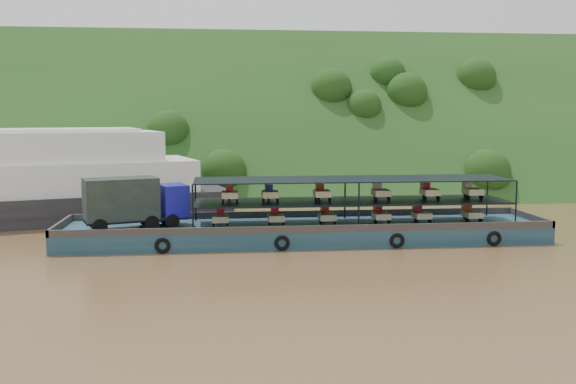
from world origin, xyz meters
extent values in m
plane|color=brown|center=(0.00, 0.00, 0.00)|extent=(160.00, 160.00, 0.00)
cube|color=#173C16|center=(0.00, 36.00, 0.00)|extent=(140.00, 39.60, 39.60)
cube|color=#143349|center=(-1.13, -0.30, 0.60)|extent=(35.00, 7.00, 1.20)
cube|color=#592D19|center=(-1.13, 3.10, 1.45)|extent=(35.00, 0.20, 0.50)
cube|color=#592D19|center=(-1.13, -3.70, 1.45)|extent=(35.00, 0.20, 0.50)
cube|color=#592D19|center=(16.27, -0.30, 1.45)|extent=(0.20, 7.00, 0.50)
cube|color=#592D19|center=(-18.53, -0.30, 1.45)|extent=(0.20, 7.00, 0.50)
torus|color=black|center=(-11.13, -3.85, 0.55)|extent=(1.06, 0.26, 1.06)
torus|color=black|center=(-3.13, -3.85, 0.55)|extent=(1.06, 0.26, 1.06)
torus|color=black|center=(4.87, -3.85, 0.55)|extent=(1.06, 0.26, 1.06)
torus|color=black|center=(11.87, -3.85, 0.55)|extent=(1.06, 0.26, 1.06)
cylinder|color=black|center=(-15.40, -2.56, 1.72)|extent=(1.10, 0.67, 1.03)
cylinder|color=black|center=(-16.09, -0.50, 1.72)|extent=(1.10, 0.67, 1.03)
cylinder|color=black|center=(-12.06, -1.44, 1.72)|extent=(1.10, 0.67, 1.03)
cylinder|color=black|center=(-12.75, 0.62, 1.72)|extent=(1.10, 0.67, 1.03)
cylinder|color=black|center=(-10.69, -0.97, 1.72)|extent=(1.10, 0.67, 1.03)
cylinder|color=black|center=(-11.38, 1.08, 1.72)|extent=(1.10, 0.67, 1.03)
cube|color=black|center=(-13.19, -0.67, 1.87)|extent=(7.40, 4.40, 0.21)
cube|color=#151592|center=(-10.64, 0.19, 3.06)|extent=(2.46, 2.91, 2.28)
cube|color=black|center=(-9.81, 0.47, 3.48)|extent=(0.72, 1.98, 0.93)
cube|color=black|center=(-14.17, -1.00, 3.37)|extent=(5.50, 3.94, 2.90)
cube|color=black|center=(2.37, -0.30, 2.86)|extent=(23.00, 5.00, 0.12)
cube|color=black|center=(2.37, -0.30, 4.50)|extent=(23.00, 5.00, 0.08)
cylinder|color=black|center=(-9.13, -2.80, 2.85)|extent=(0.12, 0.12, 3.30)
cylinder|color=black|center=(-9.13, 2.20, 2.85)|extent=(0.12, 0.12, 3.30)
cylinder|color=black|center=(2.37, -2.80, 2.85)|extent=(0.12, 0.12, 3.30)
cylinder|color=black|center=(2.37, 2.20, 2.85)|extent=(0.12, 0.12, 3.30)
cylinder|color=black|center=(13.87, -2.80, 2.85)|extent=(0.12, 0.12, 3.30)
cylinder|color=black|center=(13.87, 2.20, 2.85)|extent=(0.12, 0.12, 3.30)
cylinder|color=black|center=(-7.28, 0.75, 1.46)|extent=(0.12, 0.52, 0.52)
cylinder|color=black|center=(-7.78, -1.05, 1.46)|extent=(0.14, 0.52, 0.52)
cylinder|color=black|center=(-6.78, -1.05, 1.46)|extent=(0.14, 0.52, 0.52)
cube|color=#BFB487|center=(-7.28, -0.70, 1.80)|extent=(1.15, 1.50, 0.44)
cube|color=red|center=(-7.28, 0.45, 1.98)|extent=(0.55, 0.80, 0.80)
cube|color=red|center=(-7.28, 0.25, 2.48)|extent=(0.50, 0.10, 0.10)
cylinder|color=black|center=(-3.26, 0.75, 1.46)|extent=(0.12, 0.52, 0.52)
cylinder|color=black|center=(-3.76, -1.05, 1.46)|extent=(0.14, 0.52, 0.52)
cylinder|color=black|center=(-2.76, -1.05, 1.46)|extent=(0.14, 0.52, 0.52)
cube|color=beige|center=(-3.26, -0.70, 1.80)|extent=(1.15, 1.50, 0.44)
cube|color=red|center=(-3.26, 0.45, 1.98)|extent=(0.55, 0.80, 0.80)
cube|color=red|center=(-3.26, 0.25, 2.48)|extent=(0.50, 0.10, 0.10)
cylinder|color=black|center=(0.47, 0.75, 1.46)|extent=(0.12, 0.52, 0.52)
cylinder|color=black|center=(-0.03, -1.05, 1.46)|extent=(0.14, 0.52, 0.52)
cylinder|color=black|center=(0.97, -1.05, 1.46)|extent=(0.14, 0.52, 0.52)
cube|color=#BBB784|center=(0.47, -0.70, 1.80)|extent=(1.15, 1.50, 0.44)
cube|color=#AB170B|center=(0.47, 0.45, 1.98)|extent=(0.55, 0.80, 0.80)
cube|color=#AB170B|center=(0.47, 0.25, 2.48)|extent=(0.50, 0.10, 0.10)
cylinder|color=black|center=(4.52, 0.75, 1.46)|extent=(0.12, 0.52, 0.52)
cylinder|color=black|center=(4.02, -1.05, 1.46)|extent=(0.14, 0.52, 0.52)
cylinder|color=black|center=(5.02, -1.05, 1.46)|extent=(0.14, 0.52, 0.52)
cube|color=beige|center=(4.52, -0.70, 1.80)|extent=(1.15, 1.50, 0.44)
cube|color=red|center=(4.52, 0.45, 1.98)|extent=(0.55, 0.80, 0.80)
cube|color=red|center=(4.52, 0.25, 2.48)|extent=(0.50, 0.10, 0.10)
cylinder|color=black|center=(7.59, 0.75, 1.46)|extent=(0.12, 0.52, 0.52)
cylinder|color=black|center=(7.09, -1.05, 1.46)|extent=(0.14, 0.52, 0.52)
cylinder|color=black|center=(8.09, -1.05, 1.46)|extent=(0.14, 0.52, 0.52)
cube|color=beige|center=(7.59, -0.70, 1.80)|extent=(1.15, 1.50, 0.44)
cube|color=red|center=(7.59, 0.45, 1.98)|extent=(0.55, 0.80, 0.80)
cube|color=red|center=(7.59, 0.25, 2.48)|extent=(0.50, 0.10, 0.10)
cylinder|color=black|center=(11.49, 0.75, 1.46)|extent=(0.12, 0.52, 0.52)
cylinder|color=black|center=(10.99, -1.05, 1.46)|extent=(0.14, 0.52, 0.52)
cylinder|color=black|center=(11.99, -1.05, 1.46)|extent=(0.14, 0.52, 0.52)
cube|color=beige|center=(11.49, -0.70, 1.80)|extent=(1.15, 1.50, 0.44)
cube|color=red|center=(11.49, 0.45, 1.98)|extent=(0.55, 0.80, 0.80)
cube|color=red|center=(11.49, 0.25, 2.48)|extent=(0.50, 0.10, 0.10)
cylinder|color=black|center=(-6.59, 0.75, 3.18)|extent=(0.12, 0.52, 0.52)
cylinder|color=black|center=(-7.09, -1.05, 3.18)|extent=(0.14, 0.52, 0.52)
cylinder|color=black|center=(-6.09, -1.05, 3.18)|extent=(0.14, 0.52, 0.52)
cube|color=beige|center=(-6.59, -0.70, 3.52)|extent=(1.15, 1.50, 0.44)
cube|color=red|center=(-6.59, 0.45, 3.70)|extent=(0.55, 0.80, 0.80)
cube|color=red|center=(-6.59, 0.25, 4.20)|extent=(0.50, 0.10, 0.10)
cylinder|color=black|center=(-3.70, 0.75, 3.18)|extent=(0.12, 0.52, 0.52)
cylinder|color=black|center=(-4.20, -1.05, 3.18)|extent=(0.14, 0.52, 0.52)
cylinder|color=black|center=(-3.20, -1.05, 3.18)|extent=(0.14, 0.52, 0.52)
cube|color=#BDB786|center=(-3.70, -0.70, 3.52)|extent=(1.15, 1.50, 0.44)
cube|color=navy|center=(-3.70, 0.45, 3.70)|extent=(0.55, 0.80, 0.80)
cube|color=navy|center=(-3.70, 0.25, 4.20)|extent=(0.50, 0.10, 0.10)
cylinder|color=black|center=(0.09, 0.75, 3.18)|extent=(0.12, 0.52, 0.52)
cylinder|color=black|center=(-0.41, -1.05, 3.18)|extent=(0.14, 0.52, 0.52)
cylinder|color=black|center=(0.59, -1.05, 3.18)|extent=(0.14, 0.52, 0.52)
cube|color=beige|center=(0.09, -0.70, 3.52)|extent=(1.15, 1.50, 0.44)
cube|color=red|center=(0.09, 0.45, 3.70)|extent=(0.55, 0.80, 0.80)
cube|color=red|center=(0.09, 0.25, 4.20)|extent=(0.50, 0.10, 0.10)
cylinder|color=black|center=(4.47, 0.75, 3.18)|extent=(0.12, 0.52, 0.52)
cylinder|color=black|center=(3.97, -1.05, 3.18)|extent=(0.14, 0.52, 0.52)
cylinder|color=black|center=(4.97, -1.05, 3.18)|extent=(0.14, 0.52, 0.52)
cube|color=tan|center=(4.47, -0.70, 3.52)|extent=(1.15, 1.50, 0.44)
cube|color=beige|center=(4.47, 0.45, 3.70)|extent=(0.55, 0.80, 0.80)
cube|color=beige|center=(4.47, 0.25, 4.20)|extent=(0.50, 0.10, 0.10)
cylinder|color=black|center=(8.18, 0.75, 3.18)|extent=(0.12, 0.52, 0.52)
cylinder|color=black|center=(7.68, -1.05, 3.18)|extent=(0.14, 0.52, 0.52)
cylinder|color=black|center=(8.68, -1.05, 3.18)|extent=(0.14, 0.52, 0.52)
cube|color=beige|center=(8.18, -0.70, 3.52)|extent=(1.15, 1.50, 0.44)
cube|color=red|center=(8.18, 0.45, 3.70)|extent=(0.55, 0.80, 0.80)
cube|color=red|center=(8.18, 0.25, 4.20)|extent=(0.50, 0.10, 0.10)
cylinder|color=black|center=(11.47, 0.75, 3.18)|extent=(0.12, 0.52, 0.52)
cylinder|color=black|center=(10.97, -1.05, 3.18)|extent=(0.14, 0.52, 0.52)
cylinder|color=black|center=(11.97, -1.05, 3.18)|extent=(0.14, 0.52, 0.52)
cube|color=beige|center=(11.47, -0.70, 3.52)|extent=(1.15, 1.50, 0.44)
cube|color=#BFB687|center=(11.47, 0.45, 3.70)|extent=(0.55, 0.80, 0.80)
cube|color=#BFB687|center=(11.47, 0.25, 4.20)|extent=(0.50, 0.10, 0.10)
camera|label=1|loc=(-7.27, -46.36, 9.24)|focal=40.00mm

